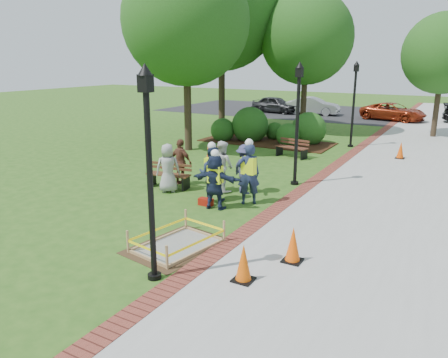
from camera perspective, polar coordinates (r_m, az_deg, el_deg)
The scene contains 35 objects.
ground at distance 12.13m, azimuth -4.88°, elevation -5.56°, with size 100.00×100.00×0.00m, color #285116.
sidewalk at distance 19.84m, azimuth 24.60°, elevation 1.40°, with size 6.00×60.00×0.02m, color #9E9E99.
brick_edging at distance 20.34m, azimuth 15.50°, elevation 2.58°, with size 0.50×60.00×0.03m, color maroon.
mulch_bed at distance 23.71m, azimuth 5.55°, elevation 4.84°, with size 7.00×3.00×0.05m, color #381E0F.
parking_lot at distance 37.13m, azimuth 19.53°, elevation 7.82°, with size 36.00×12.00×0.01m, color black.
wet_concrete_pad at distance 10.48m, azimuth -6.11°, elevation -7.67°, with size 2.07×2.56×0.55m.
bench_near at distance 15.26m, azimuth -7.24°, elevation -0.16°, with size 1.60×0.71×0.84m.
bench_far at distance 20.14m, azimuth 8.83°, elevation 3.55°, with size 1.58×0.79×0.82m.
cone_front at distance 8.86m, azimuth 2.57°, elevation -11.00°, with size 0.41×0.41×0.80m.
cone_back at distance 9.75m, azimuth 9.00°, elevation -8.57°, with size 0.42×0.42×0.82m.
cone_far at distance 21.11m, azimuth 22.06°, elevation 3.45°, with size 0.39×0.39×0.77m.
toolbox at distance 13.37m, azimuth -2.40°, elevation -3.00°, with size 0.44×0.24×0.22m, color maroon.
lamp_near at distance 8.39m, azimuth -9.76°, elevation 2.47°, with size 0.28×0.28×4.26m.
lamp_mid at distance 15.34m, azimuth 9.58°, elevation 8.26°, with size 0.28×0.28×4.26m.
lamp_far at distance 22.98m, azimuth 16.63°, elevation 10.14°, with size 0.28×0.28×4.26m.
tree_left at distance 21.35m, azimuth -5.01°, elevation 19.84°, with size 5.90×5.90×8.97m.
tree_back at distance 26.85m, azimuth 10.74°, elevation 17.66°, with size 5.36×5.36×8.21m.
tree_right at distance 27.76m, azimuth 26.73°, elevation 14.43°, with size 4.44×4.44×6.86m.
tree_far at distance 27.79m, azimuth -0.32°, elevation 21.15°, with size 7.07×7.07×10.67m.
shrub_a at distance 24.14m, azimuth -0.17°, elevation 5.05°, with size 1.33×1.33×1.33m, color #1F4614.
shrub_b at distance 24.14m, azimuth 3.39°, elevation 5.02°, with size 2.00×2.00×2.00m, color #1F4614.
shrub_c at distance 23.06m, azimuth 8.31°, elevation 4.41°, with size 1.23×1.23×1.23m, color #1F4614.
shrub_d at distance 23.67m, azimuth 10.93°, elevation 4.57°, with size 1.80×1.80×1.80m, color #1F4614.
shrub_e at distance 24.69m, azimuth 6.61°, elevation 5.18°, with size 1.02×1.02×1.02m, color #1F4614.
casual_person_a at distance 14.66m, azimuth -7.33°, elevation 1.42°, with size 0.62×0.58×1.64m.
casual_person_b at distance 14.62m, azimuth -1.54°, elevation 1.49°, with size 0.58×0.44×1.63m.
casual_person_c at distance 14.62m, azimuth -0.24°, elevation 1.68°, with size 0.64×0.53×1.72m.
casual_person_d at distance 15.44m, azimuth -5.65°, elevation 2.19°, with size 0.57×0.40×1.64m.
casual_person_e at distance 14.39m, azimuth 2.77°, elevation 1.28°, with size 0.62×0.54×1.64m.
hivis_worker_a at distance 12.86m, azimuth -1.15°, elevation -0.06°, with size 0.57×0.41×1.81m.
hivis_worker_b at distance 13.30m, azimuth 3.24°, elevation 0.89°, with size 0.72×0.66×2.03m.
hivis_worker_c at distance 13.60m, azimuth -1.59°, elevation 0.94°, with size 0.63×0.49×1.88m.
parked_car_a at distance 37.17m, azimuth 6.71°, elevation 8.58°, with size 4.55×1.98×1.48m, color #232426.
parked_car_b at distance 36.42m, azimuth 11.50°, elevation 8.25°, with size 4.63×2.01×1.51m, color #A4A3A8.
parked_car_c at distance 34.52m, azimuth 21.12°, elevation 7.15°, with size 4.24×1.84×1.38m, color #9A2D13.
Camera 1 is at (6.46, -9.31, 4.32)m, focal length 35.00 mm.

